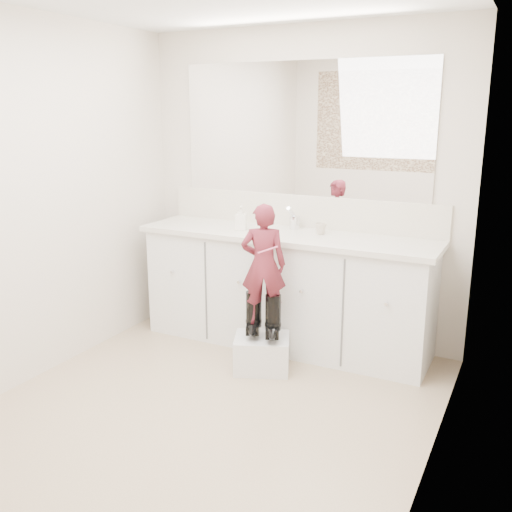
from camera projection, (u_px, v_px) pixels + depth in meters
The scene contains 16 objects.
floor at pixel (203, 415), 3.44m from camera, with size 3.00×3.00×0.00m, color #957B62.
wall_back at pixel (301, 187), 4.44m from camera, with size 2.60×2.60×0.00m, color beige.
wall_left at pixel (28, 202), 3.71m from camera, with size 3.00×3.00×0.00m, color beige.
wall_right at pixel (442, 243), 2.57m from camera, with size 3.00×3.00×0.00m, color beige.
vanity_cabinet at pixel (286, 292), 4.39m from camera, with size 2.20×0.55×0.85m, color silver.
countertop at pixel (286, 236), 4.27m from camera, with size 2.28×0.58×0.04m, color beige.
backsplash at pixel (300, 211), 4.47m from camera, with size 2.28×0.03×0.25m, color beige.
mirror at pixel (302, 129), 4.32m from camera, with size 2.00×0.02×1.00m, color white.
faucet at pixel (294, 223), 4.39m from camera, with size 0.08×0.08×0.10m, color silver.
cup at pixel (321, 229), 4.21m from camera, with size 0.09×0.09×0.08m, color beige.
soap_bottle at pixel (241, 218), 4.36m from camera, with size 0.08×0.08×0.18m, color white.
step_stool at pixel (262, 353), 4.02m from camera, with size 0.38×0.32×0.24m, color silver.
boot_left at pixel (254, 313), 4.00m from camera, with size 0.12×0.21×0.32m, color black, non-canonical shape.
boot_right at pixel (273, 317), 3.93m from camera, with size 0.12×0.21×0.32m, color black, non-canonical shape.
toddler at pixel (263, 265), 3.87m from camera, with size 0.31×0.20×0.84m, color #982E41.
toothbrush at pixel (268, 250), 3.74m from camera, with size 0.01×0.01×0.14m, color #D55277.
Camera 1 is at (1.68, -2.61, 1.78)m, focal length 40.00 mm.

